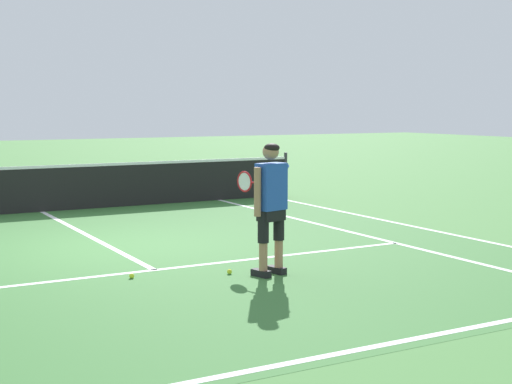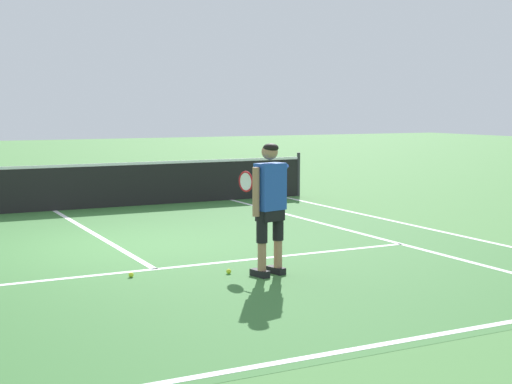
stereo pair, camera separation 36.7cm
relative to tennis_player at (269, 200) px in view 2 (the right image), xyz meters
name	(u,v)px [view 2 (the right image)]	position (x,y,z in m)	size (l,w,h in m)	color
ground_plane	(114,245)	(-1.21, 2.97, -0.99)	(80.00, 80.00, 0.00)	#477F3D
court_inner_surface	(128,254)	(-1.21, 2.21, -0.99)	(10.98, 10.78, 0.00)	#387033
line_baseline	(307,358)	(-1.21, -2.98, -0.99)	(10.98, 0.10, 0.01)	white
line_service	(155,269)	(-1.21, 1.00, -0.99)	(8.23, 0.10, 0.01)	white
line_centre_service	(94,233)	(-1.21, 4.20, -0.99)	(0.10, 6.40, 0.01)	white
line_singles_right	(357,233)	(2.91, 2.21, -0.99)	(0.10, 10.38, 0.01)	white
line_doubles_right	(420,227)	(4.28, 2.21, -0.99)	(0.10, 10.38, 0.01)	white
tennis_net	(54,187)	(-1.21, 7.40, -0.49)	(11.96, 0.08, 1.07)	#333338
tennis_player	(269,200)	(0.00, 0.00, 0.00)	(0.59, 1.21, 1.71)	black
tennis_ball_near_feet	(229,271)	(-0.43, 0.30, -0.96)	(0.07, 0.07, 0.07)	#CCE02D
tennis_ball_by_baseline	(131,275)	(-1.63, 0.69, -0.96)	(0.07, 0.07, 0.07)	#CCE02D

